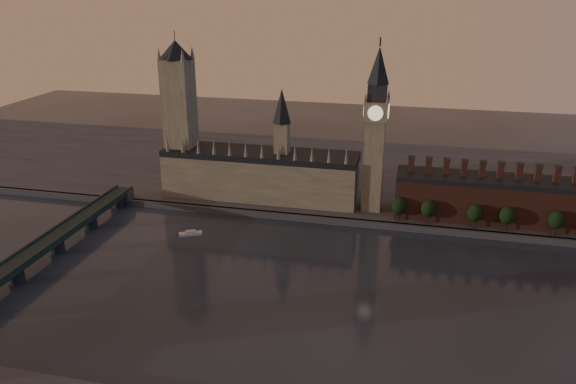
% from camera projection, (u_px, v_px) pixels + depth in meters
% --- Properties ---
extents(ground, '(900.00, 900.00, 0.00)m').
position_uv_depth(ground, '(328.00, 302.00, 264.11)').
color(ground, black).
rests_on(ground, ground).
extents(north_bank, '(900.00, 182.00, 4.00)m').
position_uv_depth(north_bank, '(366.00, 177.00, 425.52)').
color(north_bank, '#46464B').
rests_on(north_bank, ground).
extents(palace_of_westminster, '(130.00, 30.30, 74.00)m').
position_uv_depth(palace_of_westminster, '(261.00, 172.00, 374.70)').
color(palace_of_westminster, gray).
rests_on(palace_of_westminster, north_bank).
extents(victoria_tower, '(24.00, 24.00, 108.00)m').
position_uv_depth(victoria_tower, '(180.00, 113.00, 373.25)').
color(victoria_tower, gray).
rests_on(victoria_tower, north_bank).
extents(big_ben, '(15.00, 15.00, 107.00)m').
position_uv_depth(big_ben, '(375.00, 129.00, 341.98)').
color(big_ben, gray).
rests_on(big_ben, north_bank).
extents(chimney_block, '(110.00, 25.00, 37.00)m').
position_uv_depth(chimney_block, '(488.00, 198.00, 341.01)').
color(chimney_block, '#592E22').
rests_on(chimney_block, north_bank).
extents(embankment_tree_0, '(8.60, 8.60, 14.88)m').
position_uv_depth(embankment_tree_0, '(399.00, 206.00, 340.11)').
color(embankment_tree_0, black).
rests_on(embankment_tree_0, north_bank).
extents(embankment_tree_1, '(8.60, 8.60, 14.88)m').
position_uv_depth(embankment_tree_1, '(428.00, 209.00, 336.02)').
color(embankment_tree_1, black).
rests_on(embankment_tree_1, north_bank).
extents(embankment_tree_2, '(8.60, 8.60, 14.88)m').
position_uv_depth(embankment_tree_2, '(475.00, 213.00, 329.41)').
color(embankment_tree_2, black).
rests_on(embankment_tree_2, north_bank).
extents(embankment_tree_3, '(8.60, 8.60, 14.88)m').
position_uv_depth(embankment_tree_3, '(507.00, 216.00, 326.05)').
color(embankment_tree_3, black).
rests_on(embankment_tree_3, north_bank).
extents(embankment_tree_4, '(8.60, 8.60, 14.88)m').
position_uv_depth(embankment_tree_4, '(556.00, 220.00, 320.23)').
color(embankment_tree_4, black).
rests_on(embankment_tree_4, north_bank).
extents(westminster_bridge, '(14.00, 200.00, 11.55)m').
position_uv_depth(westminster_bridge, '(33.00, 256.00, 291.82)').
color(westminster_bridge, '#1D2D28').
rests_on(westminster_bridge, ground).
extents(river_boat, '(14.05, 9.29, 2.73)m').
position_uv_depth(river_boat, '(191.00, 233.00, 332.74)').
color(river_boat, silver).
rests_on(river_boat, ground).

